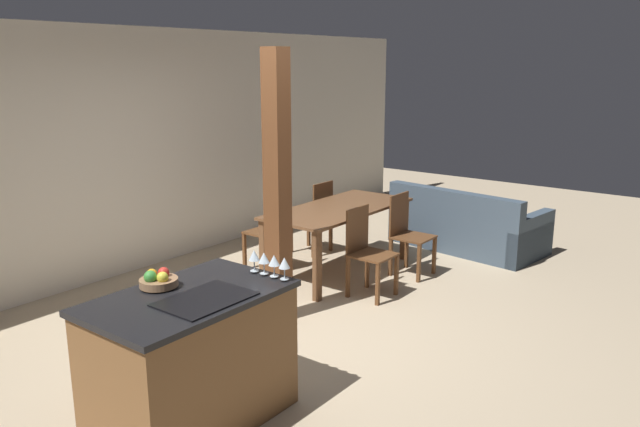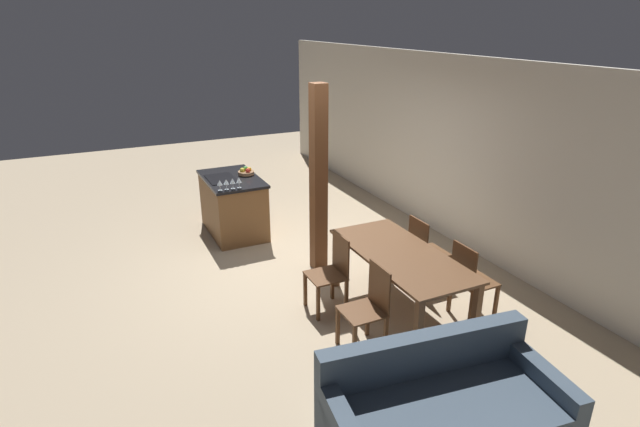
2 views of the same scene
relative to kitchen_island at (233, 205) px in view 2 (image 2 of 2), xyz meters
The scene contains 15 objects.
ground_plane 1.55m from the kitchen_island, 12.54° to the left, with size 16.00×16.00×0.00m, color tan.
wall_back 3.41m from the kitchen_island, 63.85° to the left, with size 11.20×0.08×2.70m.
kitchen_island is the anchor object (origin of this frame).
fruit_bowl 0.56m from the kitchen_island, 98.05° to the left, with size 0.25×0.25×0.12m.
wine_glass_near 0.86m from the kitchen_island, 29.66° to the right, with size 0.08×0.08×0.15m.
wine_glass_middle 0.83m from the kitchen_island, 22.09° to the right, with size 0.08×0.08×0.15m.
wine_glass_far 0.81m from the kitchen_island, 13.62° to the right, with size 0.08×0.08×0.15m.
wine_glass_end 0.80m from the kitchen_island, ahead, with size 0.08×0.08×0.15m.
dining_table 3.23m from the kitchen_island, 18.65° to the left, with size 1.84×0.84×0.75m.
dining_chair_near_left 2.67m from the kitchen_island, ahead, with size 0.40×0.40×0.90m.
dining_chair_near_right 3.49m from the kitchen_island, ahead, with size 0.40×0.40×0.90m.
dining_chair_far_left 3.13m from the kitchen_island, 32.42° to the left, with size 0.40×0.40×0.90m.
dining_chair_far_right 3.86m from the kitchen_island, 25.81° to the left, with size 0.40×0.40×0.90m.
couch 4.81m from the kitchen_island, ahead, with size 1.14×1.95×0.79m.
timber_post 1.95m from the kitchen_island, 22.76° to the left, with size 0.18×0.18×2.45m.
Camera 2 is at (5.69, -2.22, 3.15)m, focal length 28.00 mm.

